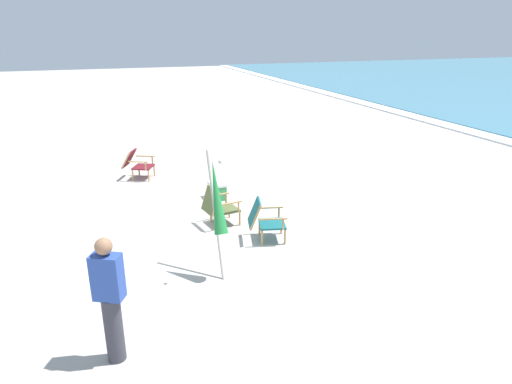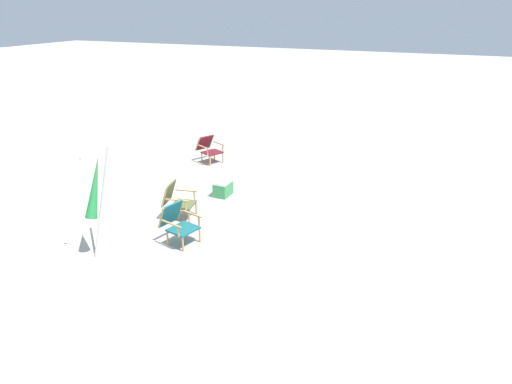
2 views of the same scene
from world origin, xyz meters
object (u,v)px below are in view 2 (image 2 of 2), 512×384
Objects in this scene: beach_chair_far_center at (177,222)px; beach_chair_mid_center at (209,148)px; beach_chair_front_left at (177,199)px; cooler_box at (223,188)px; umbrella_furled_green at (95,188)px.

beach_chair_mid_center is at bearing -158.36° from beach_chair_far_center.
beach_chair_front_left is 1.58m from cooler_box.
beach_chair_mid_center is at bearing -144.09° from cooler_box.
cooler_box is at bearing -174.14° from beach_chair_far_center.
beach_chair_mid_center is 1.15× the size of beach_chair_front_left.
beach_chair_mid_center is 5.73m from umbrella_furled_green.
beach_chair_mid_center is 1.92× the size of cooler_box.
cooler_box is (-3.38, 0.88, -1.11)m from umbrella_furled_green.
beach_chair_mid_center is 3.94m from beach_chair_front_left.
beach_chair_far_center is at bearing 128.38° from umbrella_furled_green.
umbrella_furled_green is (0.90, -1.14, 0.88)m from beach_chair_far_center.
umbrella_furled_green reaches higher than beach_chair_front_left.
umbrella_furled_green reaches higher than cooler_box.
beach_chair_mid_center is (-4.71, -1.87, -0.01)m from beach_chair_far_center.
umbrella_furled_green is 4.09× the size of cooler_box.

